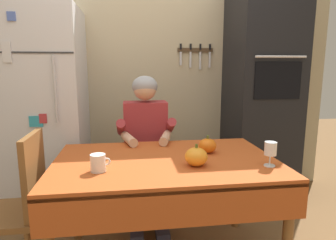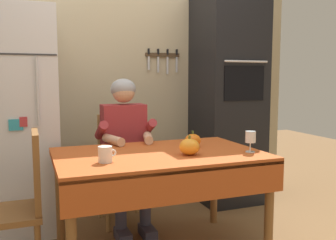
% 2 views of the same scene
% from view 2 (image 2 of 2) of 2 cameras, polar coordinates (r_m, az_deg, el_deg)
% --- Properties ---
extents(back_wall_assembly, '(3.70, 0.13, 2.60)m').
position_cam_2_polar(back_wall_assembly, '(3.73, -7.14, 7.21)').
color(back_wall_assembly, '#BCAD89').
rests_on(back_wall_assembly, ground).
extents(refrigerator, '(0.68, 0.71, 1.80)m').
position_cam_2_polar(refrigerator, '(3.26, -22.71, -0.19)').
color(refrigerator, silver).
rests_on(refrigerator, ground).
extents(wall_oven, '(0.60, 0.64, 2.10)m').
position_cam_2_polar(wall_oven, '(3.78, 9.14, 3.38)').
color(wall_oven, black).
rests_on(wall_oven, ground).
extents(dining_table, '(1.40, 0.90, 0.74)m').
position_cam_2_polar(dining_table, '(2.56, -1.25, -6.92)').
color(dining_table, brown).
rests_on(dining_table, ground).
extents(chair_behind_person, '(0.40, 0.40, 0.93)m').
position_cam_2_polar(chair_behind_person, '(3.31, -7.29, -6.44)').
color(chair_behind_person, tan).
rests_on(chair_behind_person, ground).
extents(seated_person, '(0.47, 0.55, 1.25)m').
position_cam_2_polar(seated_person, '(3.09, -6.53, -3.11)').
color(seated_person, '#38384C').
rests_on(seated_person, ground).
extents(chair_left_side, '(0.40, 0.40, 0.93)m').
position_cam_2_polar(chair_left_side, '(2.48, -21.80, -11.37)').
color(chair_left_side, brown).
rests_on(chair_left_side, ground).
extents(coffee_mug, '(0.11, 0.09, 0.10)m').
position_cam_2_polar(coffee_mug, '(2.29, -9.60, -5.22)').
color(coffee_mug, white).
rests_on(coffee_mug, dining_table).
extents(wine_glass, '(0.07, 0.07, 0.15)m').
position_cam_2_polar(wine_glass, '(2.61, 12.57, -2.70)').
color(wine_glass, white).
rests_on(wine_glass, dining_table).
extents(pumpkin_large, '(0.14, 0.14, 0.13)m').
position_cam_2_polar(pumpkin_large, '(2.48, 3.32, -4.12)').
color(pumpkin_large, orange).
rests_on(pumpkin_large, dining_table).
extents(pumpkin_medium, '(0.12, 0.12, 0.12)m').
position_cam_2_polar(pumpkin_medium, '(2.76, 3.82, -3.16)').
color(pumpkin_medium, orange).
rests_on(pumpkin_medium, dining_table).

